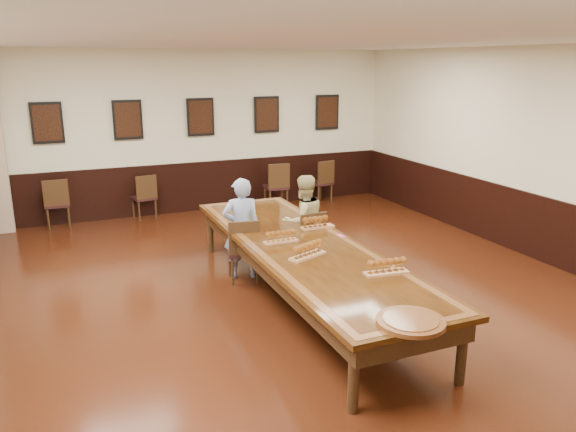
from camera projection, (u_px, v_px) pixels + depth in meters
name	position (u px, v px, depth m)	size (l,w,h in m)	color
floor	(303.00, 301.00, 7.19)	(8.00, 10.00, 0.02)	black
ceiling	(305.00, 39.00, 6.34)	(8.00, 10.00, 0.02)	white
wall_back	(200.00, 132.00, 11.21)	(8.00, 0.02, 3.20)	#ECEAC5
wall_right	(551.00, 157.00, 8.27)	(0.02, 10.00, 3.20)	#ECEAC5
chair_man	(243.00, 249.00, 7.77)	(0.42, 0.46, 0.90)	black
chair_woman	(307.00, 240.00, 8.21)	(0.42, 0.45, 0.89)	black
spare_chair_a	(57.00, 203.00, 10.28)	(0.43, 0.47, 0.92)	black
spare_chair_b	(144.00, 196.00, 10.89)	(0.41, 0.44, 0.87)	black
spare_chair_c	(276.00, 185.00, 11.62)	(0.45, 0.49, 0.96)	black
spare_chair_d	(320.00, 181.00, 12.08)	(0.44, 0.48, 0.93)	black
person_man	(242.00, 229.00, 7.79)	(0.52, 0.34, 1.44)	#486DB4
person_woman	(303.00, 222.00, 8.22)	(0.69, 0.54, 1.39)	#C6BC7B
pink_phone	(341.00, 236.00, 7.34)	(0.07, 0.13, 0.01)	#D7478B
wainscoting	(303.00, 264.00, 7.06)	(8.00, 10.00, 1.00)	black
conference_table	(304.00, 256.00, 7.03)	(1.40, 5.00, 0.76)	black
posters	(201.00, 117.00, 11.07)	(6.14, 0.04, 0.74)	black
flight_a	(281.00, 237.00, 7.07)	(0.44, 0.14, 0.16)	#A87246
flight_b	(317.00, 223.00, 7.67)	(0.47, 0.15, 0.17)	#A87246
flight_c	(308.00, 250.00, 6.53)	(0.51, 0.33, 0.18)	#A87246
flight_d	(386.00, 267.00, 6.01)	(0.50, 0.20, 0.18)	#A87246
red_plate_grp	(315.00, 253.00, 6.66)	(0.18, 0.18, 0.02)	red
carved_platter	(411.00, 321.00, 4.89)	(0.77, 0.77, 0.05)	#502610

